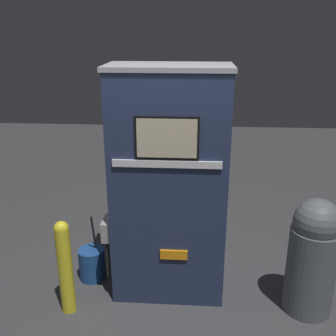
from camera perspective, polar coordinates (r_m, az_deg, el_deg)
ground_plane at (r=3.90m, az=-0.14°, el=-19.17°), size 14.00×14.00×0.00m
gas_pump at (r=3.57m, az=0.11°, el=-2.74°), size 1.13×0.57×2.17m
safety_bollard at (r=3.67m, az=-14.73°, el=-13.48°), size 0.13×0.13×0.91m
trash_bin at (r=3.76m, az=20.25°, el=-11.84°), size 0.43×0.43×1.09m
squeegee_bucket at (r=4.21m, az=-10.98°, el=-13.45°), size 0.26×0.26×0.73m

